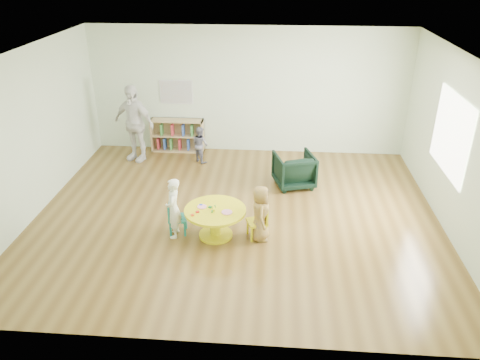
{
  "coord_description": "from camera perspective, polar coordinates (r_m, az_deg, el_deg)",
  "views": [
    {
      "loc": [
        0.63,
        -7.09,
        4.2
      ],
      "look_at": [
        0.09,
        -0.3,
        0.84
      ],
      "focal_mm": 35.0,
      "sensor_mm": 36.0,
      "label": 1
    }
  ],
  "objects": [
    {
      "name": "room",
      "position": [
        7.48,
        -0.39,
        8.31
      ],
      "size": [
        7.1,
        7.0,
        2.8
      ],
      "color": "brown",
      "rests_on": "ground"
    },
    {
      "name": "activity_table",
      "position": [
        7.53,
        -3.03,
        -4.61
      ],
      "size": [
        0.99,
        0.99,
        0.54
      ],
      "rotation": [
        0.0,
        0.0,
        0.12
      ],
      "color": "yellow",
      "rests_on": "ground"
    },
    {
      "name": "kid_chair_left",
      "position": [
        7.7,
        -7.89,
        -4.51
      ],
      "size": [
        0.32,
        0.32,
        0.54
      ],
      "rotation": [
        0.0,
        0.0,
        -1.46
      ],
      "color": "#167E71",
      "rests_on": "ground"
    },
    {
      "name": "kid_chair_right",
      "position": [
        7.53,
        2.37,
        -4.96
      ],
      "size": [
        0.38,
        0.38,
        0.56
      ],
      "rotation": [
        0.0,
        0.0,
        1.91
      ],
      "color": "yellow",
      "rests_on": "ground"
    },
    {
      "name": "bookshelf",
      "position": [
        10.89,
        -7.66,
        5.42
      ],
      "size": [
        1.2,
        0.3,
        0.75
      ],
      "color": "tan",
      "rests_on": "ground"
    },
    {
      "name": "alphabet_poster",
      "position": [
        10.7,
        -7.77,
        10.59
      ],
      "size": [
        0.74,
        0.01,
        0.54
      ],
      "color": "silver",
      "rests_on": "ground"
    },
    {
      "name": "armchair",
      "position": [
        9.19,
        6.6,
        1.24
      ],
      "size": [
        0.9,
        0.91,
        0.67
      ],
      "primitive_type": "imported",
      "rotation": [
        0.0,
        0.0,
        3.43
      ],
      "color": "black",
      "rests_on": "ground"
    },
    {
      "name": "child_left",
      "position": [
        7.52,
        -8.13,
        -3.43
      ],
      "size": [
        0.26,
        0.38,
        1.01
      ],
      "primitive_type": "imported",
      "rotation": [
        0.0,
        0.0,
        -1.51
      ],
      "color": "white",
      "rests_on": "ground"
    },
    {
      "name": "child_right",
      "position": [
        7.39,
        2.51,
        -4.09
      ],
      "size": [
        0.33,
        0.48,
        0.94
      ],
      "primitive_type": "imported",
      "rotation": [
        0.0,
        0.0,
        1.65
      ],
      "color": "yellow",
      "rests_on": "ground"
    },
    {
      "name": "toddler",
      "position": [
        10.23,
        -4.87,
        4.36
      ],
      "size": [
        0.49,
        0.49,
        0.8
      ],
      "primitive_type": "imported",
      "rotation": [
        0.0,
        0.0,
        2.39
      ],
      "color": "#17173A",
      "rests_on": "ground"
    },
    {
      "name": "adult_caretaker",
      "position": [
        10.4,
        -12.81,
        6.78
      ],
      "size": [
        1.07,
        0.74,
        1.68
      ],
      "primitive_type": "imported",
      "rotation": [
        0.0,
        0.0,
        -0.37
      ],
      "color": "white",
      "rests_on": "ground"
    }
  ]
}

